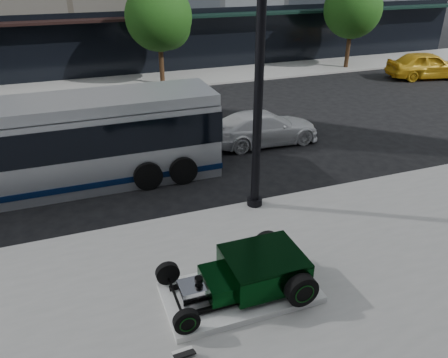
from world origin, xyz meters
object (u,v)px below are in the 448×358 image
object	(u,v)px
hot_rod	(254,271)
white_sedan	(264,128)
transit_bus	(32,147)
lamppost	(259,78)
yellow_taxi	(427,65)

from	to	relation	value
hot_rod	white_sedan	distance (m)	9.29
hot_rod	transit_bus	size ratio (longest dim) A/B	0.27
lamppost	transit_bus	distance (m)	7.63
lamppost	transit_bus	bearing A→B (deg)	149.32
transit_bus	white_sedan	xyz separation A→B (m)	(8.69, 1.07, -0.82)
white_sedan	lamppost	bearing A→B (deg)	153.22
transit_bus	hot_rod	bearing A→B (deg)	-57.76
yellow_taxi	lamppost	bearing A→B (deg)	136.86
lamppost	hot_rod	bearing A→B (deg)	-114.18
hot_rod	yellow_taxi	bearing A→B (deg)	38.60
yellow_taxi	white_sedan	bearing A→B (deg)	127.42
yellow_taxi	hot_rod	bearing A→B (deg)	141.97
transit_bus	yellow_taxi	world-z (taller)	transit_bus
lamppost	transit_bus	world-z (taller)	lamppost
transit_bus	lamppost	bearing A→B (deg)	-30.68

